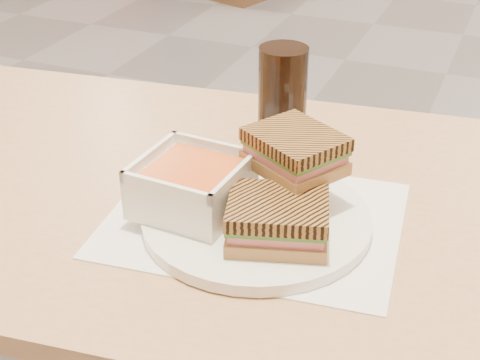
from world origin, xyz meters
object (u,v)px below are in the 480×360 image
at_px(main_table, 215,254).
at_px(soup_bowl, 192,187).
at_px(cola_glass, 282,98).
at_px(plate, 257,219).
at_px(panini_lower, 278,220).

xyz_separation_m(main_table, soup_bowl, (0.01, -0.08, 0.16)).
bearing_deg(cola_glass, soup_bowl, -98.47).
distance_m(plate, cola_glass, 0.25).
height_order(plate, cola_glass, cola_glass).
bearing_deg(soup_bowl, main_table, 93.85).
bearing_deg(panini_lower, plate, 136.75).
distance_m(main_table, soup_bowl, 0.18).
xyz_separation_m(plate, cola_glass, (-0.05, 0.23, 0.07)).
distance_m(soup_bowl, cola_glass, 0.25).
distance_m(main_table, panini_lower, 0.23).
height_order(main_table, cola_glass, cola_glass).
relative_size(main_table, soup_bowl, 9.06).
relative_size(soup_bowl, cola_glass, 0.87).
xyz_separation_m(plate, panini_lower, (0.04, -0.04, 0.03)).
height_order(main_table, soup_bowl, soup_bowl).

